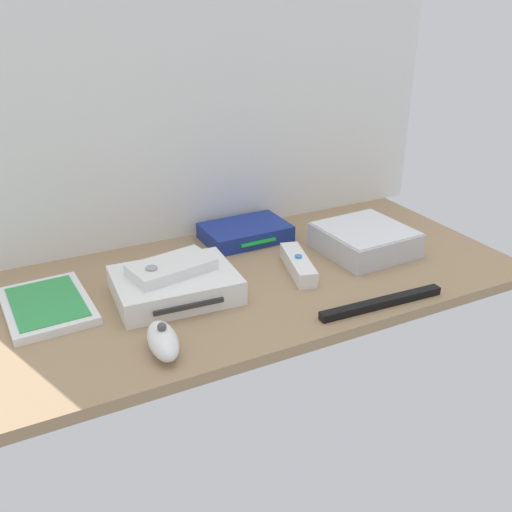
# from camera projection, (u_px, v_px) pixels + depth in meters

# --- Properties ---
(ground_plane) EXTENTS (1.00, 0.48, 0.02)m
(ground_plane) POSITION_uv_depth(u_px,v_px,m) (256.00, 280.00, 1.09)
(ground_plane) COLOR #9E7F5B
(ground_plane) RESTS_ON ground
(back_wall) EXTENTS (1.10, 0.01, 0.64)m
(back_wall) POSITION_uv_depth(u_px,v_px,m) (201.00, 84.00, 1.15)
(back_wall) COLOR white
(back_wall) RESTS_ON ground
(game_console) EXTENTS (0.22, 0.18, 0.04)m
(game_console) POSITION_uv_depth(u_px,v_px,m) (175.00, 285.00, 1.01)
(game_console) COLOR white
(game_console) RESTS_ON ground_plane
(mini_computer) EXTENTS (0.18, 0.18, 0.05)m
(mini_computer) POSITION_uv_depth(u_px,v_px,m) (365.00, 240.00, 1.18)
(mini_computer) COLOR silver
(mini_computer) RESTS_ON ground_plane
(game_case) EXTENTS (0.14, 0.20, 0.02)m
(game_case) POSITION_uv_depth(u_px,v_px,m) (47.00, 305.00, 0.97)
(game_case) COLOR white
(game_case) RESTS_ON ground_plane
(network_router) EXTENTS (0.18, 0.13, 0.03)m
(network_router) POSITION_uv_depth(u_px,v_px,m) (245.00, 232.00, 1.24)
(network_router) COLOR navy
(network_router) RESTS_ON ground_plane
(remote_wand) EXTENTS (0.07, 0.15, 0.03)m
(remote_wand) POSITION_uv_depth(u_px,v_px,m) (298.00, 264.00, 1.10)
(remote_wand) COLOR white
(remote_wand) RESTS_ON ground_plane
(remote_nunchuk) EXTENTS (0.05, 0.10, 0.05)m
(remote_nunchuk) POSITION_uv_depth(u_px,v_px,m) (163.00, 340.00, 0.85)
(remote_nunchuk) COLOR white
(remote_nunchuk) RESTS_ON ground_plane
(remote_classic_pad) EXTENTS (0.16, 0.10, 0.02)m
(remote_classic_pad) POSITION_uv_depth(u_px,v_px,m) (172.00, 268.00, 1.00)
(remote_classic_pad) COLOR white
(remote_classic_pad) RESTS_ON game_console
(sensor_bar) EXTENTS (0.24, 0.03, 0.01)m
(sensor_bar) POSITION_uv_depth(u_px,v_px,m) (382.00, 303.00, 0.98)
(sensor_bar) COLOR black
(sensor_bar) RESTS_ON ground_plane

